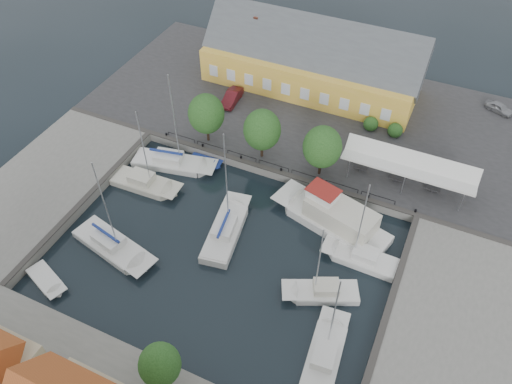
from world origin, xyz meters
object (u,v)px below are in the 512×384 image
Objects in this scene: warehouse at (308,61)px; west_boat_b at (145,184)px; east_boat_b at (322,293)px; west_boat_a at (173,163)px; car_red at (232,97)px; launch_nw at (205,163)px; tent_canopy at (410,165)px; east_boat_a at (361,259)px; west_boat_d at (113,247)px; center_sailboat at (226,231)px; trawler at (335,219)px; east_boat_c at (324,356)px; car_silver at (500,108)px; launch_sw at (47,281)px.

warehouse is 2.59× the size of west_boat_b.
west_boat_a reaches higher than east_boat_b.
car_red is 1.13× the size of launch_nw.
east_boat_a is (-1.46, -11.42, -3.42)m from tent_canopy.
car_red is at bearing 89.17° from west_boat_d.
west_boat_b is at bearing -110.84° from warehouse.
center_sailboat reaches higher than east_boat_b.
trawler is 1.21× the size of west_boat_b.
warehouse is 2.68× the size of east_boat_a.
center_sailboat reaches higher than east_boat_c.
west_boat_d is (-24.24, -20.18, -3.41)m from tent_canopy.
east_boat_b is (-2.16, -5.21, -0.00)m from east_boat_a.
east_boat_c is at bearing -5.44° from west_boat_d.
warehouse reaches higher than west_boat_b.
warehouse is at bearing 93.45° from center_sailboat.
warehouse is 11.35m from car_red.
west_boat_a reaches higher than trawler.
car_silver is at bearing 65.95° from tent_canopy.
trawler reaches higher than launch_nw.
launch_sw is at bearing -158.56° from east_boat_b.
tent_canopy is at bearing 179.73° from car_silver.
tent_canopy is 31.72m from west_boat_d.
west_boat_a is at bearing 76.82° from west_boat_b.
center_sailboat is 11.00m from launch_nw.
trawler is at bearing 176.90° from car_silver.
tent_canopy is at bearing 42.73° from center_sailboat.
center_sailboat reaches higher than warehouse.
east_boat_b is (11.31, -2.84, -0.10)m from center_sailboat.
car_red is (-7.27, -8.29, -2.68)m from warehouse.
warehouse is 2.26× the size of west_boat_d.
east_boat_a is at bearing -97.31° from tent_canopy.
east_boat_b is (20.24, -22.20, -1.49)m from car_red.
car_red is at bearing -131.24° from warehouse.
car_silver reaches higher than launch_sw.
warehouse is at bearing 122.98° from car_silver.
car_red reaches higher than car_silver.
west_boat_d reaches higher than trawler.
tent_canopy is 1.08× the size of west_boat_a.
east_boat_c is 0.82× the size of west_boat_a.
car_red is 0.36× the size of west_boat_d.
west_boat_d is at bearing -158.97° from east_boat_a.
center_sailboat is 0.99× the size of west_boat_a.
launch_sw is (-1.33, -14.59, -0.17)m from west_boat_b.
car_silver is 37.92m from launch_nw.
launch_nw is at bearing -166.29° from tent_canopy.
tent_canopy is 38.08m from launch_sw.
east_boat_a is at bearing 0.05° from west_boat_b.
center_sailboat reaches higher than tent_canopy.
east_boat_a is 0.97× the size of west_boat_b.
west_boat_b is 2.74× the size of launch_nw.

